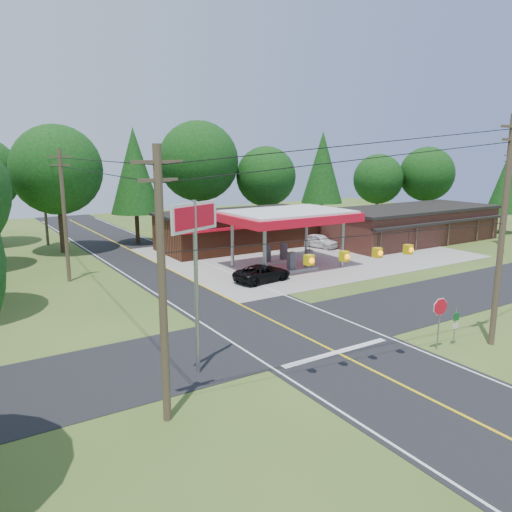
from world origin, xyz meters
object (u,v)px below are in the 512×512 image
suv_car (263,273)px  octagonal_stop_sign (440,311)px  gas_canopy (288,218)px  big_stop_sign (195,245)px  sedan_car (319,241)px

suv_car → octagonal_stop_sign: octagonal_stop_sign is taller
gas_canopy → octagonal_stop_sign: (-4.50, -19.01, -2.22)m
gas_canopy → octagonal_stop_sign: bearing=-103.3°
suv_car → big_stop_sign: big_stop_sign is taller
gas_canopy → big_stop_sign: 21.83m
sedan_car → suv_car: bearing=-161.2°
suv_car → big_stop_sign: (-11.27, -12.01, 5.22)m
sedan_car → big_stop_sign: big_stop_sign is taller
sedan_car → big_stop_sign: (-23.77, -20.42, 5.16)m
sedan_car → octagonal_stop_sign: (-12.50, -24.42, 1.35)m
gas_canopy → suv_car: size_ratio=2.28×
gas_canopy → octagonal_stop_sign: gas_canopy is taller
gas_canopy → suv_car: 6.51m
octagonal_stop_sign → gas_canopy: bearing=76.7°
big_stop_sign → sedan_car: bearing=40.7°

